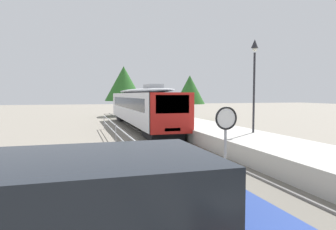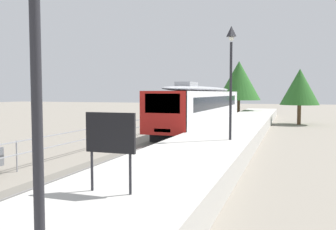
{
  "view_description": "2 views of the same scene",
  "coord_description": "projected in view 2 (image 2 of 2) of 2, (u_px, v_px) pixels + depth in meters",
  "views": [
    {
      "loc": [
        -5.52,
        1.87,
        3.11
      ],
      "look_at": [
        0.0,
        20.79,
        1.8
      ],
      "focal_mm": 33.06,
      "sensor_mm": 36.0,
      "label": 1
    },
    {
      "loc": [
        6.88,
        0.9,
        3.14
      ],
      "look_at": [
        0.0,
        20.79,
        1.8
      ],
      "focal_mm": 37.73,
      "sensor_mm": 36.0,
      "label": 2
    }
  ],
  "objects": [
    {
      "name": "carpark_fence",
      "position": [
        17.0,
        149.0,
        13.94
      ],
      "size": [
        0.06,
        36.06,
        1.25
      ],
      "color": "#9EA0A5",
      "rests_on": "ground"
    },
    {
      "name": "tree_behind_carpark",
      "position": [
        300.0,
        87.0,
        34.5
      ],
      "size": [
        3.73,
        3.73,
        5.48
      ],
      "color": "brown",
      "rests_on": "ground"
    },
    {
      "name": "station_platform",
      "position": [
        225.0,
        137.0,
        21.26
      ],
      "size": [
        3.9,
        60.0,
        0.9
      ],
      "primitive_type": "cube",
      "color": "#B7B5AD",
      "rests_on": "ground"
    },
    {
      "name": "ground_plane",
      "position": [
        131.0,
        140.0,
        23.33
      ],
      "size": [
        160.0,
        160.0,
        0.0
      ],
      "primitive_type": "plane",
      "color": "gray"
    },
    {
      "name": "platform_notice_board",
      "position": [
        110.0,
        135.0,
        7.84
      ],
      "size": [
        1.2,
        0.08,
        1.8
      ],
      "color": "#232328",
      "rests_on": "station_platform"
    },
    {
      "name": "tree_behind_station_far",
      "position": [
        239.0,
        81.0,
        44.31
      ],
      "size": [
        5.39,
        5.39,
        7.1
      ],
      "color": "brown",
      "rests_on": "ground"
    },
    {
      "name": "commuter_train",
      "position": [
        203.0,
        104.0,
        29.48
      ],
      "size": [
        2.82,
        20.05,
        3.74
      ],
      "color": "silver",
      "rests_on": "track_rails"
    },
    {
      "name": "track_rails",
      "position": [
        174.0,
        142.0,
        22.35
      ],
      "size": [
        3.2,
        60.0,
        0.14
      ],
      "color": "#6B665B",
      "rests_on": "ground"
    },
    {
      "name": "platform_lamp_mid_platform",
      "position": [
        231.0,
        61.0,
        16.53
      ],
      "size": [
        0.34,
        0.34,
        5.35
      ],
      "color": "#232328",
      "rests_on": "station_platform"
    }
  ]
}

